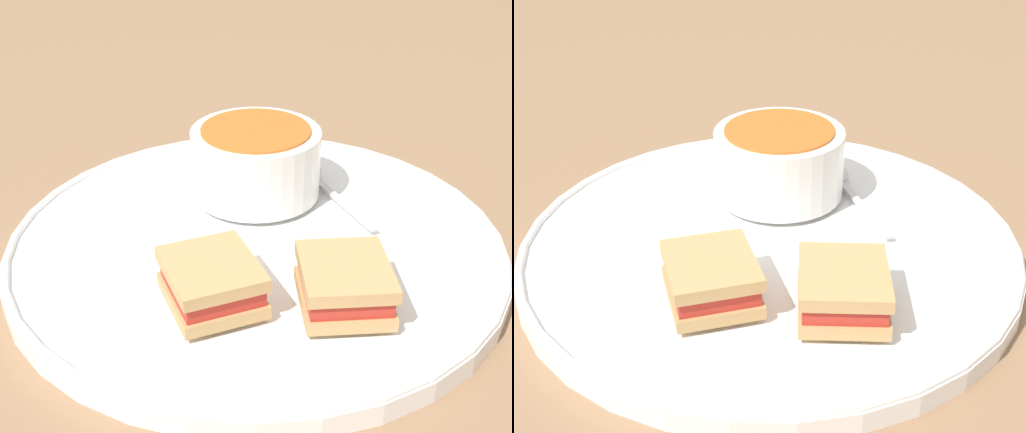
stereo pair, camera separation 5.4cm
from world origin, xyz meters
The scene contains 6 objects.
ground_plane centered at (0.00, 0.00, 0.00)m, with size 2.40×2.40×0.00m, color #8E6B4C.
plate centered at (0.00, 0.00, 0.01)m, with size 0.38×0.38×0.02m.
soup_bowl centered at (-0.07, -0.01, 0.05)m, with size 0.11×0.11×0.06m.
spoon centered at (-0.10, 0.03, 0.02)m, with size 0.11×0.09×0.01m.
sandwich_half_near centered at (0.09, -0.01, 0.04)m, with size 0.09×0.08×0.03m.
sandwich_half_far centered at (0.07, 0.07, 0.04)m, with size 0.08×0.07×0.03m.
Camera 1 is at (0.46, 0.09, 0.31)m, focal length 50.00 mm.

